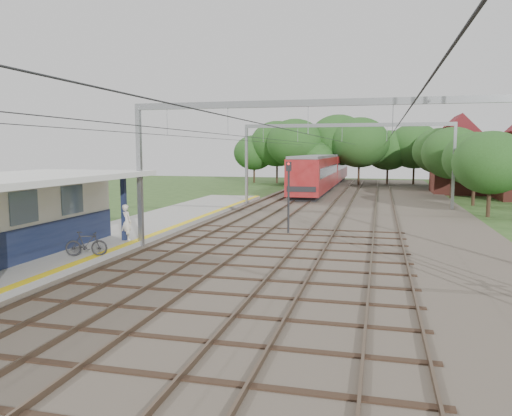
% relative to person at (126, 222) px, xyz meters
% --- Properties ---
extents(ballast_bed, '(18.00, 90.00, 0.10)m').
position_rel_person_xyz_m(ballast_bed, '(9.80, 15.00, -1.20)').
color(ballast_bed, '#473D33').
rests_on(ballast_bed, ground).
extents(platform, '(5.00, 52.00, 0.35)m').
position_rel_person_xyz_m(platform, '(-1.70, -1.00, -1.07)').
color(platform, gray).
rests_on(platform, ground).
extents(yellow_stripe, '(0.45, 52.00, 0.01)m').
position_rel_person_xyz_m(yellow_stripe, '(0.55, -1.00, -0.89)').
color(yellow_stripe, yellow).
rests_on(yellow_stripe, platform).
extents(rail_tracks, '(11.80, 88.00, 0.15)m').
position_rel_person_xyz_m(rail_tracks, '(7.30, 15.00, -1.07)').
color(rail_tracks, brown).
rests_on(rail_tracks, ballast_bed).
extents(catenary_system, '(17.22, 88.00, 7.00)m').
position_rel_person_xyz_m(catenary_system, '(9.19, 10.28, 4.27)').
color(catenary_system, gray).
rests_on(catenary_system, ground).
extents(tree_band, '(31.72, 30.88, 8.82)m').
position_rel_person_xyz_m(tree_band, '(9.65, 42.12, 3.67)').
color(tree_band, '#382619').
rests_on(tree_band, ground).
extents(house_far, '(8.00, 6.12, 8.66)m').
position_rel_person_xyz_m(house_far, '(21.80, 37.00, 1.99)').
color(house_far, brown).
rests_on(house_far, ground).
extents(person, '(0.76, 0.62, 1.79)m').
position_rel_person_xyz_m(person, '(0.00, 0.00, 0.00)').
color(person, silver).
rests_on(person, platform).
extents(bicycle, '(1.81, 1.02, 1.05)m').
position_rel_person_xyz_m(bicycle, '(0.20, -3.81, -0.37)').
color(bicycle, black).
rests_on(bicycle, platform).
extents(train, '(3.16, 39.37, 4.14)m').
position_rel_person_xyz_m(train, '(5.30, 41.94, 1.05)').
color(train, black).
rests_on(train, ballast_bed).
extents(signal_post, '(0.29, 0.25, 4.14)m').
position_rel_person_xyz_m(signal_post, '(7.15, 5.53, 1.32)').
color(signal_post, black).
rests_on(signal_post, ground).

